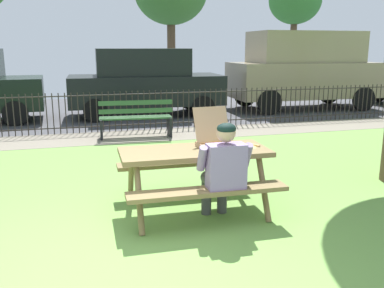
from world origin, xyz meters
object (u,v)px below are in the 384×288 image
Objects in this scene: adult_at_table at (223,169)px; park_bench_center at (136,119)px; parked_car_right at (145,81)px; far_tree_midright at (295,1)px; parked_car_far_right at (304,68)px; picnic_table_foreground at (195,163)px; pizza_slice_on_table at (251,146)px; pizza_box_open at (216,140)px.

adult_at_table reaches higher than park_bench_center.
parked_car_right is (0.43, 8.02, 0.35)m from adult_at_table.
far_tree_midright is (8.99, 9.59, 3.67)m from park_bench_center.
park_bench_center is 6.68m from parked_car_far_right.
far_tree_midright is at bearing 57.68° from picnic_table_foreground.
pizza_slice_on_table is 0.71m from adult_at_table.
pizza_slice_on_table is 0.05× the size of far_tree_midright.
parked_car_far_right is (5.59, 8.02, 0.65)m from adult_at_table.
pizza_box_open is at bearing -126.32° from parked_car_far_right.
parked_car_far_right is (5.88, 3.04, 0.89)m from park_bench_center.
parked_car_right is 5.17m from parked_car_far_right.
pizza_slice_on_table is (0.72, -0.04, 0.18)m from picnic_table_foreground.
picnic_table_foreground is 17.00m from far_tree_midright.
parked_car_right reaches higher than park_bench_center.
parked_car_right is at bearing -141.67° from far_tree_midright.
pizza_box_open is (0.29, 0.05, 0.26)m from picnic_table_foreground.
far_tree_midright is (8.70, 14.56, 3.43)m from adult_at_table.
parked_car_far_right is 0.90× the size of far_tree_midright.
pizza_box_open is 9.27m from parked_car_far_right.
park_bench_center is (-0.82, 4.51, -0.36)m from pizza_slice_on_table.
pizza_box_open is at bearing 167.35° from pizza_slice_on_table.
adult_at_table is (0.19, -0.51, 0.06)m from picnic_table_foreground.
far_tree_midright is (8.18, 14.10, 3.31)m from pizza_slice_on_table.
pizza_box_open is 16.75m from far_tree_midright.
park_bench_center is 3.18m from parked_car_right.
pizza_slice_on_table is at bearing -89.23° from parked_car_right.
adult_at_table reaches higher than picnic_table_foreground.
parked_car_right is at bearing 85.31° from picnic_table_foreground.
pizza_box_open is 0.49× the size of adult_at_table.
parked_car_right reaches higher than pizza_slice_on_table.
pizza_box_open is 0.36× the size of park_bench_center.
adult_at_table is (-0.53, -0.46, -0.12)m from pizza_slice_on_table.
pizza_box_open is 0.44m from pizza_slice_on_table.
far_tree_midright is (8.60, 14.00, 3.22)m from pizza_box_open.
parked_car_right is (0.62, 7.51, 0.41)m from picnic_table_foreground.
pizza_box_open is at bearing 10.47° from picnic_table_foreground.
park_bench_center is at bearing 93.34° from adult_at_table.
park_bench_center is 0.34× the size of parked_car_far_right.
picnic_table_foreground is 9.50m from parked_car_far_right.
picnic_table_foreground is at bearing 110.64° from adult_at_table.
pizza_slice_on_table is 0.05× the size of parked_car_far_right.
pizza_slice_on_table is 7.56m from parked_car_right.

